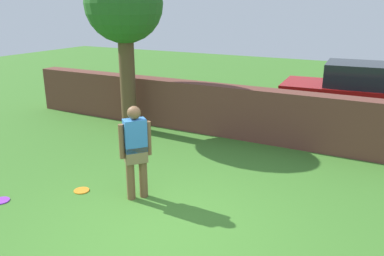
{
  "coord_description": "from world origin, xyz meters",
  "views": [
    {
      "loc": [
        2.74,
        -4.21,
        3.16
      ],
      "look_at": [
        -0.45,
        1.81,
        1.0
      ],
      "focal_mm": 36.38,
      "sensor_mm": 36.0,
      "label": 1
    }
  ],
  "objects": [
    {
      "name": "car",
      "position": [
        2.04,
        6.84,
        0.86
      ],
      "size": [
        4.31,
        2.15,
        1.72
      ],
      "rotation": [
        0.0,
        0.0,
        0.07
      ],
      "color": "#A51111",
      "rests_on": "ground"
    },
    {
      "name": "person",
      "position": [
        -0.9,
        0.67,
        0.9
      ],
      "size": [
        0.4,
        0.43,
        1.62
      ],
      "rotation": [
        0.0,
        0.0,
        -2.27
      ],
      "color": "brown",
      "rests_on": "ground"
    },
    {
      "name": "tree",
      "position": [
        -3.38,
        3.79,
        3.09
      ],
      "size": [
        1.92,
        1.92,
        4.16
      ],
      "color": "brown",
      "rests_on": "ground"
    },
    {
      "name": "ground_plane",
      "position": [
        0.0,
        0.0,
        0.0
      ],
      "size": [
        40.0,
        40.0,
        0.0
      ],
      "primitive_type": "plane",
      "color": "#3D7528"
    },
    {
      "name": "frisbee_orange",
      "position": [
        -1.93,
        0.4,
        0.01
      ],
      "size": [
        0.27,
        0.27,
        0.02
      ],
      "primitive_type": "cylinder",
      "color": "orange",
      "rests_on": "ground"
    },
    {
      "name": "brick_wall",
      "position": [
        -1.5,
        4.51,
        0.64
      ],
      "size": [
        11.02,
        0.5,
        1.27
      ],
      "primitive_type": "cube",
      "color": "brown",
      "rests_on": "ground"
    },
    {
      "name": "frisbee_purple",
      "position": [
        -2.86,
        -0.52,
        0.01
      ],
      "size": [
        0.27,
        0.27,
        0.02
      ],
      "primitive_type": "cylinder",
      "color": "purple",
      "rests_on": "ground"
    }
  ]
}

